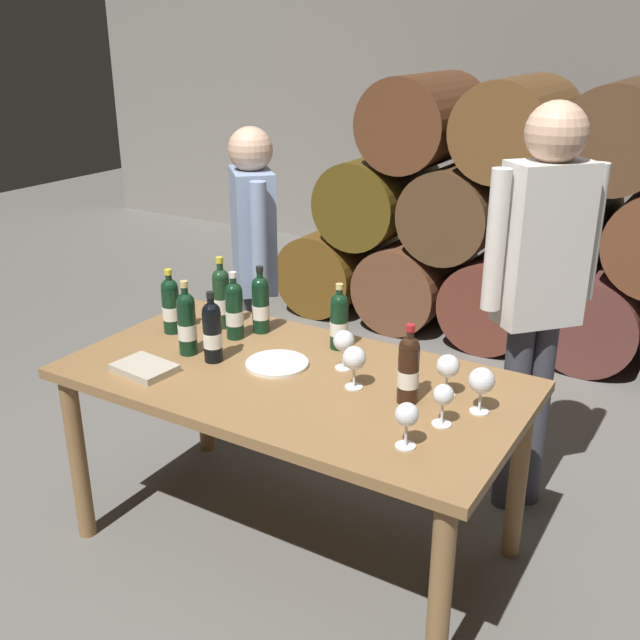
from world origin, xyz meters
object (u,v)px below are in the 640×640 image
(wine_bottle_2, at_px, (221,297))
(sommelier_presenting, at_px, (540,277))
(wine_bottle_1, at_px, (339,320))
(wine_bottle_4, at_px, (171,305))
(wine_glass_4, at_px, (443,397))
(taster_seated_left, at_px, (254,257))
(wine_bottle_3, at_px, (234,310))
(dining_table, at_px, (293,397))
(wine_bottle_7, at_px, (212,331))
(wine_glass_1, at_px, (482,381))
(wine_bottle_5, at_px, (261,304))
(wine_glass_5, at_px, (354,359))
(tasting_notebook, at_px, (145,368))
(wine_glass_0, at_px, (407,416))
(wine_bottle_6, at_px, (187,323))
(serving_plate, at_px, (277,364))
(wine_glass_3, at_px, (448,367))
(wine_glass_2, at_px, (344,342))
(wine_bottle_0, at_px, (408,369))

(wine_bottle_2, bearing_deg, sommelier_presenting, 22.90)
(wine_bottle_1, xyz_separation_m, wine_bottle_4, (-0.68, -0.22, 0.00))
(wine_bottle_2, xyz_separation_m, wine_glass_4, (1.13, -0.31, -0.03))
(sommelier_presenting, relative_size, taster_seated_left, 1.11)
(wine_bottle_3, xyz_separation_m, wine_glass_4, (1.01, -0.24, -0.02))
(taster_seated_left, bearing_deg, dining_table, -46.40)
(wine_bottle_7, height_order, wine_glass_1, wine_bottle_7)
(wine_bottle_5, bearing_deg, wine_bottle_1, 2.98)
(wine_bottle_1, relative_size, sommelier_presenting, 0.16)
(wine_bottle_7, distance_m, wine_glass_5, 0.58)
(dining_table, height_order, sommelier_presenting, sommelier_presenting)
(wine_bottle_2, relative_size, wine_bottle_5, 1.08)
(wine_bottle_3, distance_m, taster_seated_left, 0.62)
(wine_bottle_7, xyz_separation_m, wine_glass_5, (0.57, 0.07, -0.01))
(wine_bottle_2, distance_m, tasting_notebook, 0.52)
(wine_bottle_7, bearing_deg, wine_glass_0, -12.28)
(wine_bottle_4, distance_m, taster_seated_left, 0.63)
(wine_bottle_4, xyz_separation_m, wine_bottle_6, (0.20, -0.14, 0.01))
(wine_bottle_4, bearing_deg, wine_bottle_1, 17.55)
(serving_plate, bearing_deg, wine_glass_4, -8.10)
(wine_glass_1, xyz_separation_m, wine_glass_5, (-0.45, -0.06, -0.00))
(wine_glass_1, distance_m, wine_glass_3, 0.15)
(dining_table, distance_m, wine_glass_5, 0.32)
(wine_bottle_4, relative_size, wine_glass_0, 1.86)
(wine_bottle_1, distance_m, wine_bottle_6, 0.60)
(wine_bottle_6, bearing_deg, wine_bottle_1, 36.19)
(wine_glass_3, distance_m, sommelier_presenting, 0.65)
(wine_glass_5, height_order, sommelier_presenting, sommelier_presenting)
(wine_glass_2, height_order, taster_seated_left, taster_seated_left)
(wine_glass_2, bearing_deg, serving_plate, -155.06)
(wine_glass_2, bearing_deg, wine_glass_5, -47.64)
(wine_glass_0, bearing_deg, sommelier_presenting, 83.97)
(wine_glass_2, bearing_deg, tasting_notebook, -146.92)
(taster_seated_left, bearing_deg, sommelier_presenting, 1.26)
(wine_bottle_4, relative_size, wine_bottle_7, 0.99)
(wine_glass_3, relative_size, serving_plate, 0.65)
(dining_table, bearing_deg, wine_bottle_5, 139.99)
(dining_table, xyz_separation_m, wine_bottle_7, (-0.33, -0.05, 0.21))
(dining_table, relative_size, wine_bottle_2, 5.48)
(wine_bottle_2, xyz_separation_m, serving_plate, (0.42, -0.21, -0.13))
(wine_bottle_5, relative_size, wine_glass_3, 1.85)
(wine_glass_1, bearing_deg, wine_bottle_7, -172.67)
(wine_glass_2, relative_size, tasting_notebook, 0.70)
(dining_table, distance_m, wine_glass_1, 0.73)
(wine_bottle_3, height_order, wine_bottle_6, wine_bottle_6)
(wine_bottle_1, bearing_deg, wine_bottle_7, -134.80)
(wine_glass_5, distance_m, taster_seated_left, 1.16)
(wine_glass_1, xyz_separation_m, tasting_notebook, (-1.18, -0.34, -0.10))
(wine_bottle_2, xyz_separation_m, tasting_notebook, (0.03, -0.51, -0.12))
(wine_bottle_0, xyz_separation_m, taster_seated_left, (-1.14, 0.69, 0.04))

